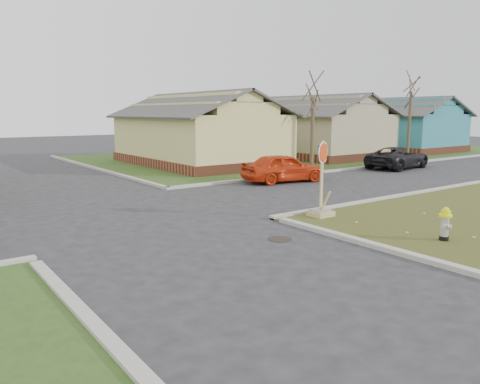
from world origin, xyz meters
TOP-DOWN VIEW (x-y plane):
  - ground at (0.00, 0.00)m, footprint 120.00×120.00m
  - verge_far_right at (22.00, 18.00)m, footprint 37.00×19.00m
  - curbs at (0.00, 5.00)m, footprint 80.00×40.00m
  - manhole at (2.20, -0.50)m, footprint 0.64×0.64m
  - side_house_yellow at (10.00, 16.50)m, footprint 7.60×11.60m
  - side_house_tan at (20.00, 16.50)m, footprint 7.60×11.60m
  - side_house_teal at (30.00, 16.50)m, footprint 7.60×11.60m
  - tree_mid_right at (14.00, 10.20)m, footprint 0.22×0.22m
  - tree_far_right at (24.00, 10.50)m, footprint 0.22×0.22m
  - fire_hydrant at (5.49, -3.23)m, footprint 0.33×0.33m
  - stop_sign at (5.00, 0.72)m, footprint 0.69×0.67m
  - red_sedan at (9.22, 7.31)m, footprint 4.33×2.38m
  - dark_pickup at (18.55, 7.46)m, footprint 4.88×2.69m

SIDE VIEW (x-z plane):
  - ground at x=0.00m, z-range 0.00..0.00m
  - curbs at x=0.00m, z-range -0.06..0.06m
  - manhole at x=2.20m, z-range 0.00..0.01m
  - verge_far_right at x=22.00m, z-range 0.00..0.05m
  - fire_hydrant at x=5.49m, z-range 0.09..0.98m
  - stop_sign at x=5.00m, z-range -0.64..1.78m
  - dark_pickup at x=18.55m, z-range 0.00..1.29m
  - red_sedan at x=9.22m, z-range 0.00..1.39m
  - tree_mid_right at x=14.00m, z-range 0.05..4.25m
  - side_house_yellow at x=10.00m, z-range -0.16..4.54m
  - side_house_tan at x=20.00m, z-range -0.16..4.54m
  - side_house_teal at x=30.00m, z-range -0.16..4.54m
  - tree_far_right at x=24.00m, z-range 0.05..4.81m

